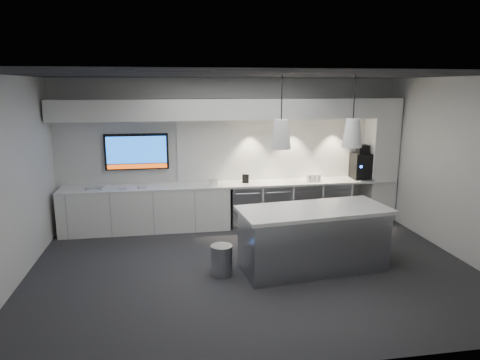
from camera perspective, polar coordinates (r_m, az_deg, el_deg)
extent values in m
plane|color=#2A2A2C|center=(6.95, 1.78, -11.72)|extent=(7.00, 7.00, 0.00)
plane|color=black|center=(6.34, 1.97, 13.83)|extent=(7.00, 7.00, 0.00)
plane|color=silver|center=(8.91, -1.26, 3.76)|extent=(7.00, 0.00, 7.00)
plane|color=silver|center=(4.15, 8.64, -6.67)|extent=(7.00, 0.00, 7.00)
plane|color=silver|center=(6.75, -28.69, -0.61)|extent=(0.00, 7.00, 7.00)
plane|color=silver|center=(7.94, 27.51, 1.26)|extent=(0.00, 7.00, 7.00)
cube|color=white|center=(8.71, -0.94, -0.59)|extent=(6.80, 0.65, 0.04)
cube|color=white|center=(8.75, -12.37, -3.87)|extent=(3.30, 0.63, 0.86)
cube|color=#95979D|center=(8.86, 0.67, -3.40)|extent=(0.60, 0.61, 0.85)
cube|color=#95979D|center=(8.99, 4.63, -3.21)|extent=(0.60, 0.61, 0.85)
cube|color=#95979D|center=(9.16, 8.46, -3.01)|extent=(0.60, 0.61, 0.85)
cube|color=#95979D|center=(9.37, 12.14, -2.80)|extent=(0.60, 0.61, 0.85)
cube|color=white|center=(9.13, 6.25, 4.22)|extent=(4.60, 0.03, 1.30)
cube|color=white|center=(8.52, -1.00, 9.45)|extent=(6.90, 0.60, 0.40)
cube|color=white|center=(9.64, 18.20, 2.61)|extent=(0.55, 0.55, 2.60)
cube|color=black|center=(8.79, -13.60, 3.69)|extent=(1.25, 0.06, 0.72)
cube|color=#134DB5|center=(8.75, -13.63, 3.92)|extent=(1.17, 0.00, 0.54)
cube|color=#E64C0D|center=(8.80, -13.52, 1.79)|extent=(1.17, 0.00, 0.09)
cube|color=#95979D|center=(6.90, 9.71, -7.92)|extent=(2.31, 1.13, 0.93)
cube|color=white|center=(6.74, 9.86, -3.97)|extent=(2.43, 1.26, 0.06)
cylinder|color=#95979D|center=(6.67, -2.46, -10.62)|extent=(0.37, 0.37, 0.47)
cube|color=black|center=(9.49, 15.91, 1.82)|extent=(0.42, 0.47, 0.55)
cube|color=black|center=(9.43, 16.04, 4.00)|extent=(0.23, 0.23, 0.18)
cube|color=#95979D|center=(9.32, 16.45, -0.02)|extent=(0.31, 0.21, 0.03)
cube|color=black|center=(8.73, 0.74, 0.18)|extent=(0.14, 0.07, 0.18)
cube|color=white|center=(8.54, -3.56, -0.27)|extent=(0.18, 0.07, 0.14)
cube|color=#A4A4A4|center=(8.72, -19.38, -1.08)|extent=(0.20, 0.20, 0.02)
cube|color=#A4A4A4|center=(8.71, -18.21, -1.01)|extent=(0.19, 0.19, 0.02)
cube|color=#A4A4A4|center=(8.57, -15.42, -1.04)|extent=(0.18, 0.18, 0.02)
cube|color=#A4A4A4|center=(8.57, -12.93, -0.91)|extent=(0.20, 0.20, 0.02)
cone|color=white|center=(6.35, 5.49, 6.09)|extent=(0.30, 0.30, 0.43)
cylinder|color=black|center=(6.31, 5.60, 11.20)|extent=(0.02, 0.02, 0.70)
cone|color=white|center=(6.72, 14.76, 6.09)|extent=(0.30, 0.30, 0.43)
cylinder|color=black|center=(6.68, 15.03, 10.91)|extent=(0.02, 0.02, 0.70)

